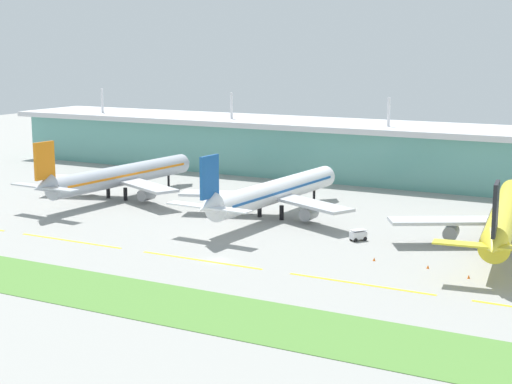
% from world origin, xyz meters
% --- Properties ---
extents(ground_plane, '(600.00, 600.00, 0.00)m').
position_xyz_m(ground_plane, '(0.00, 0.00, 0.00)').
color(ground_plane, gray).
extents(terminal_building, '(288.00, 34.00, 26.99)m').
position_xyz_m(terminal_building, '(-0.00, 108.30, 9.19)').
color(terminal_building, '#5B9E93').
rests_on(terminal_building, ground).
extents(airliner_near, '(48.70, 64.87, 18.90)m').
position_xyz_m(airliner_near, '(-58.23, 43.53, 6.45)').
color(airliner_near, '#ADB2BC').
rests_on(airliner_near, ground).
extents(airliner_middle, '(48.72, 65.14, 18.90)m').
position_xyz_m(airliner_middle, '(-8.70, 41.76, 6.45)').
color(airliner_middle, white).
rests_on(airliner_middle, ground).
extents(airliner_far, '(48.37, 72.34, 18.90)m').
position_xyz_m(airliner_far, '(47.98, 39.40, 6.46)').
color(airliner_far, yellow).
rests_on(airliner_far, ground).
extents(taxiway_stripe_mid_west, '(28.00, 0.70, 0.04)m').
position_xyz_m(taxiway_stripe_mid_west, '(-37.00, -1.54, 0.02)').
color(taxiway_stripe_mid_west, yellow).
rests_on(taxiway_stripe_mid_west, ground).
extents(taxiway_stripe_centre, '(28.00, 0.70, 0.04)m').
position_xyz_m(taxiway_stripe_centre, '(-3.00, -1.54, 0.02)').
color(taxiway_stripe_centre, yellow).
rests_on(taxiway_stripe_centre, ground).
extents(taxiway_stripe_mid_east, '(28.00, 0.70, 0.04)m').
position_xyz_m(taxiway_stripe_mid_east, '(31.00, -1.54, 0.02)').
color(taxiway_stripe_mid_east, yellow).
rests_on(taxiway_stripe_mid_east, ground).
extents(grass_verge, '(300.00, 18.00, 0.10)m').
position_xyz_m(grass_verge, '(0.00, -27.33, 0.05)').
color(grass_verge, '#518438').
rests_on(grass_verge, ground).
extents(baggage_cart, '(3.56, 3.99, 2.48)m').
position_xyz_m(baggage_cart, '(18.90, 28.91, 1.26)').
color(baggage_cart, silver).
rests_on(baggage_cart, ground).
extents(safety_cone_left_wingtip, '(0.56, 0.56, 0.70)m').
position_xyz_m(safety_cone_left_wingtip, '(27.80, 14.64, 0.35)').
color(safety_cone_left_wingtip, orange).
rests_on(safety_cone_left_wingtip, ground).
extents(safety_cone_nose_front, '(0.56, 0.56, 0.70)m').
position_xyz_m(safety_cone_nose_front, '(38.86, 14.29, 0.35)').
color(safety_cone_nose_front, orange).
rests_on(safety_cone_nose_front, ground).
extents(safety_cone_right_wingtip, '(0.56, 0.56, 0.70)m').
position_xyz_m(safety_cone_right_wingtip, '(47.43, 11.26, 0.35)').
color(safety_cone_right_wingtip, orange).
rests_on(safety_cone_right_wingtip, ground).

